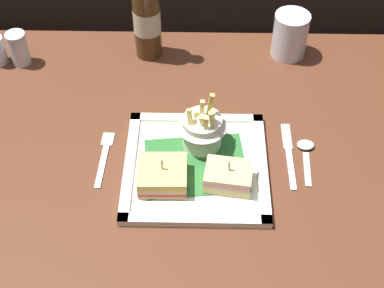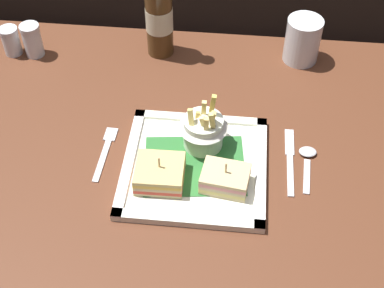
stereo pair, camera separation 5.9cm
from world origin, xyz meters
The scene contains 11 objects.
dining_table centered at (0.00, 0.00, 0.62)m, with size 1.11×0.77×0.76m.
square_plate centered at (0.02, -0.06, 0.77)m, with size 0.28×0.28×0.02m.
sandwich_half_left centered at (-0.05, -0.10, 0.79)m, with size 0.09×0.09×0.06m.
sandwich_half_right centered at (0.08, -0.10, 0.79)m, with size 0.09×0.08×0.06m.
fries_cup centered at (0.03, 0.00, 0.82)m, with size 0.10×0.10×0.12m.
beer_bottle centered at (-0.10, 0.30, 0.87)m, with size 0.06×0.06×0.29m.
water_glass centered at (0.23, 0.31, 0.81)m, with size 0.08×0.08×0.11m.
fork centered at (-0.17, -0.03, 0.76)m, with size 0.03×0.15×0.00m.
knife centered at (0.20, -0.01, 0.76)m, with size 0.02×0.17×0.00m.
spoon centered at (0.24, -0.01, 0.76)m, with size 0.04×0.12×0.01m.
pepper_shaker centered at (-0.40, 0.26, 0.79)m, with size 0.05×0.05×0.08m.
Camera 1 is at (0.02, -0.75, 1.59)m, focal length 51.98 mm.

